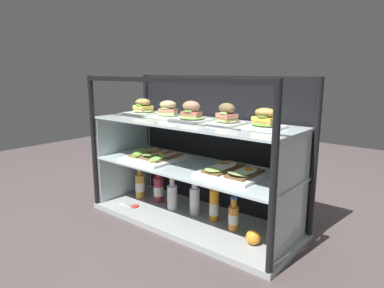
{
  "coord_description": "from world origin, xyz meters",
  "views": [
    {
      "loc": [
        1.29,
        -1.55,
        0.93
      ],
      "look_at": [
        0.0,
        0.0,
        0.5
      ],
      "focal_mm": 32.1,
      "sensor_mm": 36.0,
      "label": 1
    }
  ],
  "objects_px": {
    "juice_bottle_front_right_end": "(233,217)",
    "orange_fruit_near_left_post": "(253,237)",
    "juice_bottle_front_fourth": "(214,206)",
    "kitchen_scissors": "(133,206)",
    "plated_roll_sandwich_mid_left": "(227,116)",
    "juice_bottle_front_second": "(140,186)",
    "juice_bottle_back_left": "(159,189)",
    "plated_roll_sandwich_right_of_center": "(191,114)",
    "open_sandwich_tray_mid_right": "(155,156)",
    "plated_roll_sandwich_near_right_corner": "(265,121)",
    "juice_bottle_front_left_end": "(172,197)",
    "plated_roll_sandwich_mid_right": "(168,111)",
    "open_sandwich_tray_right_of_center": "(233,171)",
    "plated_roll_sandwich_left_of_center": "(143,109)",
    "juice_bottle_near_post": "(195,200)",
    "orange_fruit_beside_bottles": "(277,232)"
  },
  "relations": [
    {
      "from": "plated_roll_sandwich_right_of_center",
      "to": "plated_roll_sandwich_mid_left",
      "type": "bearing_deg",
      "value": 6.62
    },
    {
      "from": "plated_roll_sandwich_right_of_center",
      "to": "juice_bottle_back_left",
      "type": "relative_size",
      "value": 0.84
    },
    {
      "from": "plated_roll_sandwich_right_of_center",
      "to": "open_sandwich_tray_mid_right",
      "type": "height_order",
      "value": "plated_roll_sandwich_right_of_center"
    },
    {
      "from": "plated_roll_sandwich_near_right_corner",
      "to": "open_sandwich_tray_mid_right",
      "type": "relative_size",
      "value": 0.51
    },
    {
      "from": "juice_bottle_front_fourth",
      "to": "kitchen_scissors",
      "type": "distance_m",
      "value": 0.59
    },
    {
      "from": "juice_bottle_front_fourth",
      "to": "orange_fruit_beside_bottles",
      "type": "xyz_separation_m",
      "value": [
        0.41,
        0.02,
        -0.05
      ]
    },
    {
      "from": "plated_roll_sandwich_mid_left",
      "to": "open_sandwich_tray_mid_right",
      "type": "bearing_deg",
      "value": -174.69
    },
    {
      "from": "plated_roll_sandwich_mid_right",
      "to": "open_sandwich_tray_mid_right",
      "type": "relative_size",
      "value": 0.53
    },
    {
      "from": "open_sandwich_tray_mid_right",
      "to": "juice_bottle_front_second",
      "type": "relative_size",
      "value": 1.55
    },
    {
      "from": "plated_roll_sandwich_right_of_center",
      "to": "plated_roll_sandwich_near_right_corner",
      "type": "distance_m",
      "value": 0.47
    },
    {
      "from": "plated_roll_sandwich_right_of_center",
      "to": "juice_bottle_front_left_end",
      "type": "distance_m",
      "value": 0.59
    },
    {
      "from": "plated_roll_sandwich_near_right_corner",
      "to": "juice_bottle_front_second",
      "type": "bearing_deg",
      "value": -178.62
    },
    {
      "from": "orange_fruit_near_left_post",
      "to": "kitchen_scissors",
      "type": "bearing_deg",
      "value": -175.85
    },
    {
      "from": "juice_bottle_front_left_end",
      "to": "juice_bottle_front_right_end",
      "type": "relative_size",
      "value": 1.08
    },
    {
      "from": "juice_bottle_front_second",
      "to": "juice_bottle_back_left",
      "type": "distance_m",
      "value": 0.16
    },
    {
      "from": "plated_roll_sandwich_left_of_center",
      "to": "juice_bottle_back_left",
      "type": "relative_size",
      "value": 0.89
    },
    {
      "from": "plated_roll_sandwich_mid_right",
      "to": "juice_bottle_front_left_end",
      "type": "height_order",
      "value": "plated_roll_sandwich_mid_right"
    },
    {
      "from": "plated_roll_sandwich_mid_left",
      "to": "juice_bottle_near_post",
      "type": "xyz_separation_m",
      "value": [
        -0.24,
        0.02,
        -0.56
      ]
    },
    {
      "from": "juice_bottle_front_fourth",
      "to": "plated_roll_sandwich_right_of_center",
      "type": "bearing_deg",
      "value": -160.93
    },
    {
      "from": "plated_roll_sandwich_near_right_corner",
      "to": "juice_bottle_back_left",
      "type": "xyz_separation_m",
      "value": [
        -0.8,
        0.01,
        -0.56
      ]
    },
    {
      "from": "plated_roll_sandwich_left_of_center",
      "to": "juice_bottle_near_post",
      "type": "height_order",
      "value": "plated_roll_sandwich_left_of_center"
    },
    {
      "from": "juice_bottle_front_second",
      "to": "juice_bottle_front_left_end",
      "type": "relative_size",
      "value": 1.07
    },
    {
      "from": "orange_fruit_near_left_post",
      "to": "kitchen_scissors",
      "type": "distance_m",
      "value": 0.89
    },
    {
      "from": "plated_roll_sandwich_mid_right",
      "to": "open_sandwich_tray_right_of_center",
      "type": "bearing_deg",
      "value": -2.73
    },
    {
      "from": "plated_roll_sandwich_mid_left",
      "to": "orange_fruit_near_left_post",
      "type": "distance_m",
      "value": 0.67
    },
    {
      "from": "plated_roll_sandwich_left_of_center",
      "to": "plated_roll_sandwich_mid_left",
      "type": "bearing_deg",
      "value": -0.33
    },
    {
      "from": "plated_roll_sandwich_mid_right",
      "to": "open_sandwich_tray_mid_right",
      "type": "xyz_separation_m",
      "value": [
        -0.07,
        -0.06,
        -0.3
      ]
    },
    {
      "from": "open_sandwich_tray_mid_right",
      "to": "juice_bottle_front_second",
      "type": "bearing_deg",
      "value": 168.32
    },
    {
      "from": "open_sandwich_tray_right_of_center",
      "to": "plated_roll_sandwich_mid_right",
      "type": "bearing_deg",
      "value": 177.27
    },
    {
      "from": "open_sandwich_tray_right_of_center",
      "to": "plated_roll_sandwich_mid_left",
      "type": "bearing_deg",
      "value": 167.04
    },
    {
      "from": "open_sandwich_tray_right_of_center",
      "to": "juice_bottle_near_post",
      "type": "distance_m",
      "value": 0.4
    },
    {
      "from": "juice_bottle_front_right_end",
      "to": "juice_bottle_near_post",
      "type": "bearing_deg",
      "value": 174.05
    },
    {
      "from": "open_sandwich_tray_mid_right",
      "to": "juice_bottle_front_second",
      "type": "xyz_separation_m",
      "value": [
        -0.2,
        0.04,
        -0.26
      ]
    },
    {
      "from": "juice_bottle_front_second",
      "to": "open_sandwich_tray_right_of_center",
      "type": "bearing_deg",
      "value": -0.55
    },
    {
      "from": "plated_roll_sandwich_mid_right",
      "to": "juice_bottle_front_second",
      "type": "height_order",
      "value": "plated_roll_sandwich_mid_right"
    },
    {
      "from": "open_sandwich_tray_mid_right",
      "to": "juice_bottle_front_left_end",
      "type": "bearing_deg",
      "value": 18.18
    },
    {
      "from": "juice_bottle_front_second",
      "to": "juice_bottle_front_fourth",
      "type": "relative_size",
      "value": 0.96
    },
    {
      "from": "juice_bottle_back_left",
      "to": "juice_bottle_front_fourth",
      "type": "distance_m",
      "value": 0.48
    },
    {
      "from": "juice_bottle_front_right_end",
      "to": "orange_fruit_near_left_post",
      "type": "relative_size",
      "value": 2.52
    },
    {
      "from": "juice_bottle_front_fourth",
      "to": "plated_roll_sandwich_mid_left",
      "type": "bearing_deg",
      "value": -13.24
    },
    {
      "from": "juice_bottle_near_post",
      "to": "orange_fruit_near_left_post",
      "type": "bearing_deg",
      "value": -12.59
    },
    {
      "from": "plated_roll_sandwich_mid_left",
      "to": "kitchen_scissors",
      "type": "height_order",
      "value": "plated_roll_sandwich_mid_left"
    },
    {
      "from": "plated_roll_sandwich_near_right_corner",
      "to": "juice_bottle_front_left_end",
      "type": "distance_m",
      "value": 0.85
    },
    {
      "from": "juice_bottle_front_left_end",
      "to": "kitchen_scissors",
      "type": "height_order",
      "value": "juice_bottle_front_left_end"
    },
    {
      "from": "juice_bottle_front_second",
      "to": "juice_bottle_front_fourth",
      "type": "distance_m",
      "value": 0.64
    },
    {
      "from": "juice_bottle_front_left_end",
      "to": "kitchen_scissors",
      "type": "distance_m",
      "value": 0.29
    },
    {
      "from": "plated_roll_sandwich_mid_right",
      "to": "plated_roll_sandwich_right_of_center",
      "type": "distance_m",
      "value": 0.23
    },
    {
      "from": "plated_roll_sandwich_left_of_center",
      "to": "kitchen_scissors",
      "type": "height_order",
      "value": "plated_roll_sandwich_left_of_center"
    },
    {
      "from": "juice_bottle_front_right_end",
      "to": "open_sandwich_tray_right_of_center",
      "type": "bearing_deg",
      "value": -162.22
    },
    {
      "from": "plated_roll_sandwich_near_right_corner",
      "to": "kitchen_scissors",
      "type": "xyz_separation_m",
      "value": [
        -0.87,
        -0.17,
        -0.64
      ]
    }
  ]
}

